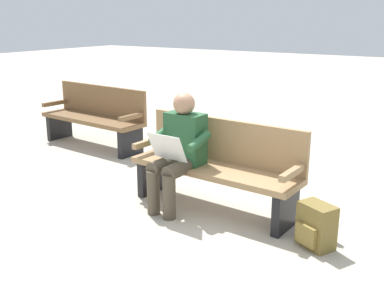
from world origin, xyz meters
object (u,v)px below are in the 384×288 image
object	(u,v)px
backpack	(316,226)
person_seated	(179,148)
bench_near	(217,164)
bench_far	(95,116)

from	to	relation	value
backpack	person_seated	bearing A→B (deg)	-2.66
bench_near	backpack	world-z (taller)	bench_near
backpack	bench_far	world-z (taller)	bench_far
person_seated	bench_far	distance (m)	2.70
bench_near	bench_far	xyz separation A→B (m)	(2.71, -1.02, 0.00)
person_seated	bench_far	bearing A→B (deg)	-24.52
person_seated	backpack	xyz separation A→B (m)	(-1.46, 0.07, -0.44)
bench_near	backpack	distance (m)	1.20
backpack	bench_far	bearing A→B (deg)	-18.77
bench_near	person_seated	size ratio (longest dim) A/B	1.55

